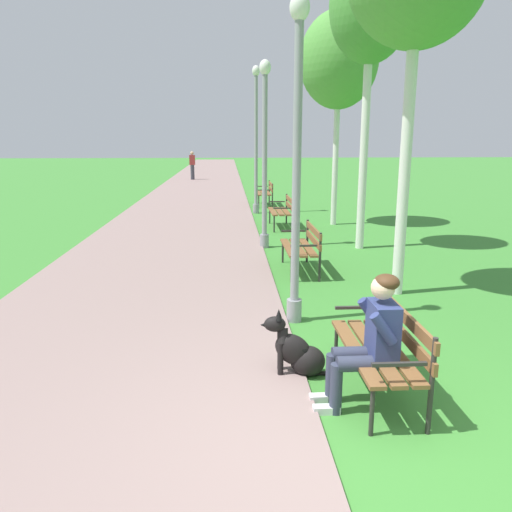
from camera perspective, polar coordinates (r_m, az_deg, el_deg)
ground_plane at (r=4.24m, az=11.26°, el=-21.33°), size 120.00×120.00×0.00m
paved_path at (r=27.51m, az=-6.05°, el=8.25°), size 4.19×60.00×0.04m
park_bench_near at (r=4.93m, az=14.37°, el=-9.60°), size 0.55×1.50×0.85m
park_bench_mid at (r=9.16m, az=5.41°, el=1.36°), size 0.55×1.50×0.85m
park_bench_far at (r=13.68m, az=3.07°, el=5.35°), size 0.55×1.50×0.85m
park_bench_furthest at (r=18.27m, az=1.12°, el=7.36°), size 0.55×1.50×0.85m
person_seated_on_near_bench at (r=4.60m, az=12.86°, el=-8.91°), size 0.74×0.49×1.25m
dog_black at (r=5.24m, az=4.75°, el=-10.81°), size 0.83×0.31×0.71m
lamp_post_near at (r=6.38m, az=4.66°, el=10.52°), size 0.24×0.24×4.04m
lamp_post_mid at (r=10.99m, az=1.00°, el=11.54°), size 0.24×0.24×3.98m
lamp_post_far at (r=16.25m, az=-0.00°, el=13.15°), size 0.24×0.24×4.56m
birch_tree_third at (r=11.45m, az=12.93°, el=25.80°), size 1.67×1.71×6.13m
birch_tree_fourth at (r=14.37m, az=9.41°, el=21.07°), size 2.08×2.09×5.67m
pedestrian_distant at (r=29.64m, az=-7.25°, el=10.17°), size 0.32×0.22×1.65m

